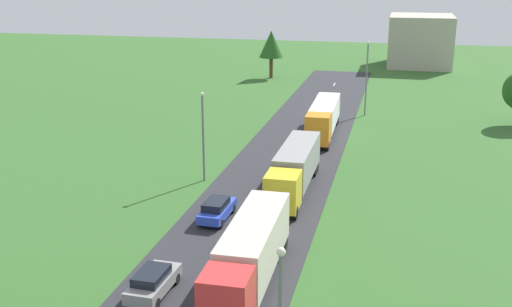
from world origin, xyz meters
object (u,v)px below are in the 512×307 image
(truck_lead, at_px, (250,254))
(lamppost_second, at_px, (203,132))
(truck_third, at_px, (324,117))
(tree_birch, at_px, (271,44))
(truck_second, at_px, (295,168))
(lamppost_third, at_px, (367,75))
(car_third, at_px, (217,209))
(distant_building, at_px, (420,41))
(car_second, at_px, (153,282))

(truck_lead, height_order, lamppost_second, lamppost_second)
(truck_third, bearing_deg, tree_birch, 110.86)
(truck_second, bearing_deg, lamppost_third, 82.46)
(truck_third, relative_size, lamppost_second, 1.73)
(truck_lead, distance_m, car_third, 10.45)
(car_third, xyz_separation_m, distant_building, (15.45, 79.67, 3.77))
(car_third, bearing_deg, truck_third, 80.08)
(car_second, distance_m, lamppost_third, 48.32)
(car_third, xyz_separation_m, tree_birch, (-8.69, 60.10, 4.69))
(car_second, relative_size, lamppost_third, 0.47)
(car_second, relative_size, distant_building, 0.31)
(lamppost_second, relative_size, distant_building, 0.57)
(car_second, xyz_separation_m, distant_building, (15.79, 90.88, 3.77))
(truck_lead, distance_m, car_second, 5.63)
(lamppost_second, relative_size, tree_birch, 1.00)
(truck_third, bearing_deg, distant_building, 78.53)
(truck_lead, bearing_deg, car_second, -158.55)
(truck_second, xyz_separation_m, truck_third, (-0.00, 18.37, -0.02))
(lamppost_third, distance_m, distant_building, 44.11)
(car_second, bearing_deg, truck_third, 82.55)
(lamppost_second, bearing_deg, car_second, -80.41)
(tree_birch, height_order, distant_building, distant_building)
(truck_second, relative_size, lamppost_third, 1.38)
(car_third, relative_size, distant_building, 0.32)
(lamppost_second, height_order, tree_birch, tree_birch)
(truck_second, distance_m, lamppost_third, 29.37)
(truck_second, bearing_deg, car_third, -121.92)
(truck_third, height_order, car_second, truck_third)
(car_second, distance_m, distant_building, 92.31)
(distant_building, bearing_deg, truck_lead, -96.86)
(truck_third, bearing_deg, lamppost_second, -114.94)
(distant_building, bearing_deg, lamppost_third, -99.32)
(truck_third, height_order, car_third, truck_third)
(lamppost_third, height_order, distant_building, distant_building)
(car_second, xyz_separation_m, tree_birch, (-8.36, 71.31, 4.68))
(truck_lead, height_order, distant_building, distant_building)
(truck_lead, height_order, lamppost_third, lamppost_third)
(truck_third, xyz_separation_m, car_third, (-4.47, -25.55, -1.22))
(car_third, height_order, lamppost_third, lamppost_third)
(car_second, height_order, lamppost_third, lamppost_third)
(car_third, bearing_deg, distant_building, 79.02)
(lamppost_second, bearing_deg, car_third, -66.17)
(truck_second, xyz_separation_m, tree_birch, (-13.17, 52.92, 3.45))
(truck_third, xyz_separation_m, tree_birch, (-13.16, 34.55, 3.47))
(truck_lead, xyz_separation_m, distant_building, (10.70, 88.88, 2.43))
(distant_building, bearing_deg, truck_second, -98.61)
(truck_lead, xyz_separation_m, car_third, (-4.75, 9.21, -1.34))
(car_third, distance_m, distant_building, 81.24)
(truck_lead, relative_size, lamppost_second, 1.59)
(car_second, relative_size, car_third, 0.98)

